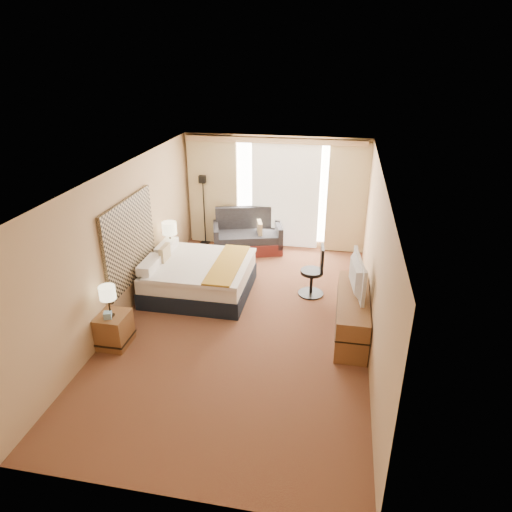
% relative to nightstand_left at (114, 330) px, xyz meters
% --- Properties ---
extents(floor, '(4.20, 7.00, 0.02)m').
position_rel_nightstand_left_xyz_m(floor, '(1.87, 1.05, -0.28)').
color(floor, '#4F1619').
rests_on(floor, ground).
extents(ceiling, '(4.20, 7.00, 0.02)m').
position_rel_nightstand_left_xyz_m(ceiling, '(1.87, 1.05, 2.33)').
color(ceiling, silver).
rests_on(ceiling, wall_back).
extents(wall_back, '(4.20, 0.02, 2.60)m').
position_rel_nightstand_left_xyz_m(wall_back, '(1.87, 4.55, 1.02)').
color(wall_back, tan).
rests_on(wall_back, ground).
extents(wall_front, '(4.20, 0.02, 2.60)m').
position_rel_nightstand_left_xyz_m(wall_front, '(1.87, -2.45, 1.02)').
color(wall_front, tan).
rests_on(wall_front, ground).
extents(wall_left, '(0.02, 7.00, 2.60)m').
position_rel_nightstand_left_xyz_m(wall_left, '(-0.23, 1.05, 1.02)').
color(wall_left, tan).
rests_on(wall_left, ground).
extents(wall_right, '(0.02, 7.00, 2.60)m').
position_rel_nightstand_left_xyz_m(wall_right, '(3.97, 1.05, 1.02)').
color(wall_right, tan).
rests_on(wall_right, ground).
extents(headboard, '(0.06, 1.85, 1.50)m').
position_rel_nightstand_left_xyz_m(headboard, '(-0.19, 1.25, 1.01)').
color(headboard, black).
rests_on(headboard, wall_left).
extents(nightstand_left, '(0.45, 0.52, 0.55)m').
position_rel_nightstand_left_xyz_m(nightstand_left, '(0.00, 0.00, 0.00)').
color(nightstand_left, brown).
rests_on(nightstand_left, floor).
extents(nightstand_right, '(0.45, 0.52, 0.55)m').
position_rel_nightstand_left_xyz_m(nightstand_right, '(0.00, 2.50, 0.00)').
color(nightstand_right, brown).
rests_on(nightstand_right, floor).
extents(media_dresser, '(0.50, 1.80, 0.70)m').
position_rel_nightstand_left_xyz_m(media_dresser, '(3.70, 1.05, 0.07)').
color(media_dresser, brown).
rests_on(media_dresser, floor).
extents(window, '(2.30, 0.02, 2.30)m').
position_rel_nightstand_left_xyz_m(window, '(2.12, 4.52, 1.04)').
color(window, silver).
rests_on(window, wall_back).
extents(curtains, '(4.12, 0.19, 2.56)m').
position_rel_nightstand_left_xyz_m(curtains, '(1.87, 4.44, 1.13)').
color(curtains, beige).
rests_on(curtains, floor).
extents(bed, '(1.91, 1.75, 0.93)m').
position_rel_nightstand_left_xyz_m(bed, '(0.81, 1.90, 0.07)').
color(bed, black).
rests_on(bed, floor).
extents(loveseat, '(1.73, 1.24, 0.97)m').
position_rel_nightstand_left_xyz_m(loveseat, '(1.31, 4.10, 0.05)').
color(loveseat, '#5D1E1A').
rests_on(loveseat, floor).
extents(floor_lamp, '(0.21, 0.21, 1.68)m').
position_rel_nightstand_left_xyz_m(floor_lamp, '(0.20, 4.35, 0.91)').
color(floor_lamp, black).
rests_on(floor_lamp, floor).
extents(desk_chair, '(0.49, 0.49, 1.01)m').
position_rel_nightstand_left_xyz_m(desk_chair, '(3.00, 2.24, 0.17)').
color(desk_chair, black).
rests_on(desk_chair, floor).
extents(lamp_left, '(0.25, 0.25, 0.53)m').
position_rel_nightstand_left_xyz_m(lamp_left, '(0.00, -0.04, 0.68)').
color(lamp_left, black).
rests_on(lamp_left, nightstand_left).
extents(lamp_right, '(0.29, 0.29, 0.62)m').
position_rel_nightstand_left_xyz_m(lamp_right, '(0.02, 2.55, 0.75)').
color(lamp_right, black).
rests_on(lamp_right, nightstand_right).
extents(tissue_box, '(0.15, 0.15, 0.11)m').
position_rel_nightstand_left_xyz_m(tissue_box, '(-0.01, -0.10, 0.33)').
color(tissue_box, '#7DA6C2').
rests_on(tissue_box, nightstand_left).
extents(telephone, '(0.19, 0.16, 0.06)m').
position_rel_nightstand_left_xyz_m(telephone, '(-0.02, 2.38, 0.31)').
color(telephone, black).
rests_on(telephone, nightstand_right).
extents(television, '(0.28, 1.05, 0.60)m').
position_rel_nightstand_left_xyz_m(television, '(3.65, 1.19, 0.73)').
color(television, black).
rests_on(television, media_dresser).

